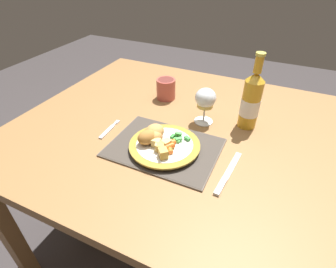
# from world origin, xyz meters

# --- Properties ---
(ground_plane) EXTENTS (6.00, 6.00, 0.00)m
(ground_plane) POSITION_xyz_m (0.00, 0.00, 0.00)
(ground_plane) COLOR #383333
(dining_table) EXTENTS (1.30, 1.06, 0.74)m
(dining_table) POSITION_xyz_m (0.00, 0.00, 0.66)
(dining_table) COLOR olive
(dining_table) RESTS_ON ground
(placemat) EXTENTS (0.37, 0.27, 0.01)m
(placemat) POSITION_xyz_m (-0.02, -0.15, 0.74)
(placemat) COLOR brown
(placemat) RESTS_ON dining_table
(dinner_plate) EXTENTS (0.24, 0.24, 0.02)m
(dinner_plate) POSITION_xyz_m (-0.02, -0.16, 0.76)
(dinner_plate) COLOR white
(dinner_plate) RESTS_ON placemat
(breaded_croquettes) EXTENTS (0.09, 0.12, 0.05)m
(breaded_croquettes) POSITION_xyz_m (-0.07, -0.15, 0.79)
(breaded_croquettes) COLOR tan
(breaded_croquettes) RESTS_ON dinner_plate
(green_beans_pile) EXTENTS (0.07, 0.09, 0.02)m
(green_beans_pile) POSITION_xyz_m (0.01, -0.12, 0.77)
(green_beans_pile) COLOR #338438
(green_beans_pile) RESTS_ON dinner_plate
(glazed_carrots) EXTENTS (0.06, 0.07, 0.02)m
(glazed_carrots) POSITION_xyz_m (-0.00, -0.18, 0.78)
(glazed_carrots) COLOR #CC5119
(glazed_carrots) RESTS_ON dinner_plate
(fork) EXTENTS (0.02, 0.13, 0.01)m
(fork) POSITION_xyz_m (-0.26, -0.14, 0.74)
(fork) COLOR silver
(fork) RESTS_ON dining_table
(table_knife) EXTENTS (0.04, 0.21, 0.01)m
(table_knife) POSITION_xyz_m (0.20, -0.19, 0.74)
(table_knife) COLOR silver
(table_knife) RESTS_ON dining_table
(wine_glass) EXTENTS (0.08, 0.08, 0.14)m
(wine_glass) POSITION_xyz_m (0.04, 0.07, 0.84)
(wine_glass) COLOR silver
(wine_glass) RESTS_ON dining_table
(bottle) EXTENTS (0.07, 0.07, 0.28)m
(bottle) POSITION_xyz_m (0.20, 0.11, 0.85)
(bottle) COLOR gold
(bottle) RESTS_ON dining_table
(roast_potatoes) EXTENTS (0.08, 0.09, 0.03)m
(roast_potatoes) POSITION_xyz_m (-0.01, -0.19, 0.78)
(roast_potatoes) COLOR #E5BC66
(roast_potatoes) RESTS_ON dinner_plate
(drinking_cup) EXTENTS (0.08, 0.08, 0.09)m
(drinking_cup) POSITION_xyz_m (-0.17, 0.18, 0.79)
(drinking_cup) COLOR #B24C42
(drinking_cup) RESTS_ON dining_table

